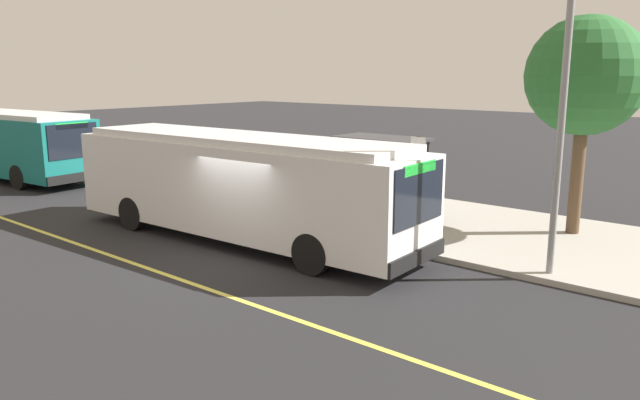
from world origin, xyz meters
The scene contains 11 objects.
ground_plane centered at (0.00, 0.00, 0.00)m, with size 120.00×120.00×0.00m, color #232326.
sidewalk_curb centered at (0.00, 6.00, 0.07)m, with size 44.00×6.40×0.15m, color #A8A399.
lane_stripe_center centered at (0.00, -2.20, 0.00)m, with size 36.00×0.14×0.01m, color #E0D64C.
transit_bus_main centered at (-1.12, 1.01, 1.62)m, with size 11.31×3.09×2.95m.
transit_bus_second centered at (-16.95, 1.26, 1.62)m, with size 11.18×3.58×2.95m.
bus_shelter centered at (0.21, 5.80, 1.92)m, with size 2.90×1.60×2.48m.
waiting_bench centered at (0.61, 5.80, 0.63)m, with size 1.60×0.48×0.95m.
route_sign_post centered at (2.79, 3.88, 1.96)m, with size 0.44×0.08×2.80m.
pedestrian_commuter centered at (-1.56, 4.34, 1.12)m, with size 0.24×0.40×1.69m.
street_tree_near_shelter centered at (5.91, 7.24, 4.50)m, with size 3.23×3.23×6.00m.
utility_pole centered at (6.72, 3.27, 3.35)m, with size 0.16×0.16×6.40m, color gray.
Camera 1 is at (11.33, -10.30, 4.64)m, focal length 34.47 mm.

